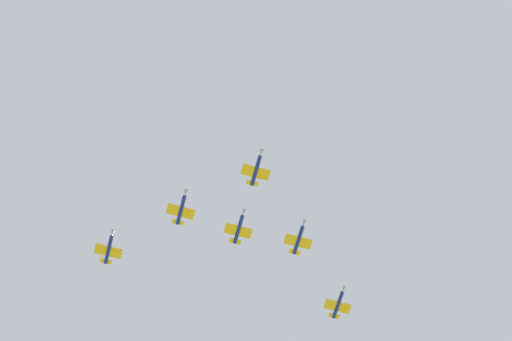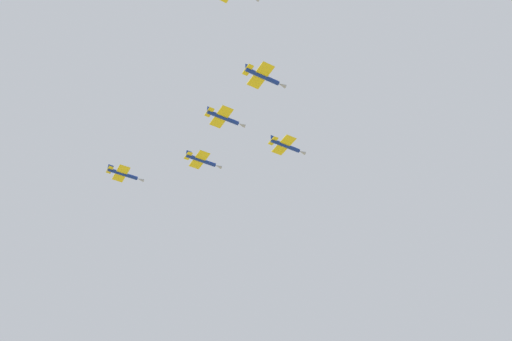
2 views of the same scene
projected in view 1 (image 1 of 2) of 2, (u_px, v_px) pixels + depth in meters
jet_lead at (256, 170)px, 215.13m from camera, size 11.39×9.05×2.50m
jet_port_inner at (299, 239)px, 223.05m from camera, size 11.39×9.05×2.50m
jet_starboard_inner at (181, 209)px, 220.38m from camera, size 11.39×9.05×2.50m
jet_port_outer at (239, 229)px, 223.15m from camera, size 11.39×9.05×2.50m
jet_starboard_outer at (338, 304)px, 230.92m from camera, size 11.39×9.05×2.50m
jet_center_rear at (109, 249)px, 224.21m from camera, size 11.39×9.05×2.50m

